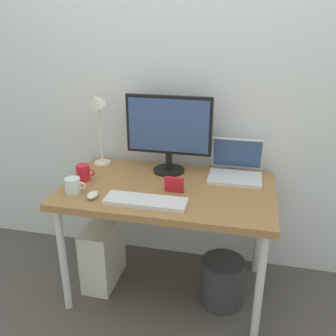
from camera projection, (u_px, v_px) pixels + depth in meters
ground_plane at (168, 287)px, 2.43m from camera, size 6.00×6.00×0.00m
back_wall at (183, 76)px, 2.31m from camera, size 4.40×0.04×2.60m
desk at (168, 197)px, 2.17m from camera, size 1.23×0.73×0.73m
monitor at (169, 130)px, 2.26m from camera, size 0.53×0.20×0.49m
laptop at (236, 167)px, 2.28m from camera, size 0.32×0.27×0.23m
desk_lamp at (97, 112)px, 2.33m from camera, size 0.11×0.16×0.50m
keyboard at (146, 201)px, 1.96m from camera, size 0.44×0.14×0.02m
mouse at (93, 195)px, 2.02m from camera, size 0.06×0.09×0.03m
coffee_mug at (83, 172)px, 2.22m from camera, size 0.12×0.08×0.10m
glass_cup at (73, 186)px, 2.07m from camera, size 0.12×0.09×0.09m
photo_frame at (174, 184)px, 2.07m from camera, size 0.11×0.03×0.09m
computer_tower at (103, 253)px, 2.42m from camera, size 0.18×0.36×0.42m
wastebasket at (222, 281)px, 2.25m from camera, size 0.26×0.26×0.30m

